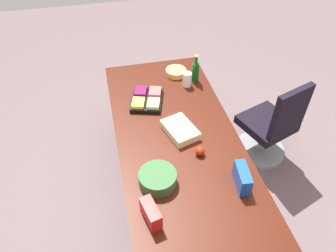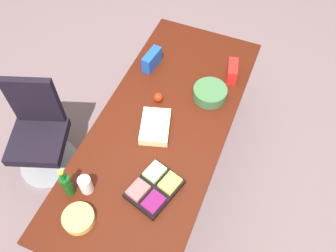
{
  "view_description": "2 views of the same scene",
  "coord_description": "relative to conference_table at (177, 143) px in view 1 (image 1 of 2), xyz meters",
  "views": [
    {
      "loc": [
        -1.86,
        0.51,
        2.72
      ],
      "look_at": [
        0.09,
        0.06,
        0.86
      ],
      "focal_mm": 34.52,
      "sensor_mm": 36.0,
      "label": 1
    },
    {
      "loc": [
        1.48,
        0.66,
        3.12
      ],
      "look_at": [
        0.0,
        0.06,
        0.82
      ],
      "focal_mm": 38.18,
      "sensor_mm": 36.0,
      "label": 2
    }
  ],
  "objects": [
    {
      "name": "ground_plane",
      "position": [
        0.0,
        0.0,
        -0.72
      ],
      "size": [
        10.0,
        10.0,
        0.0
      ],
      "primitive_type": "plane",
      "color": "#6A5759"
    },
    {
      "name": "conference_table",
      "position": [
        0.0,
        0.0,
        0.0
      ],
      "size": [
        2.42,
        1.02,
        0.79
      ],
      "color": "#3F1408",
      "rests_on": "ground"
    },
    {
      "name": "office_chair",
      "position": [
        0.29,
        -1.08,
        -0.34
      ],
      "size": [
        0.61,
        0.61,
        1.0
      ],
      "color": "gray",
      "rests_on": "ground"
    },
    {
      "name": "chip_bowl",
      "position": [
        0.92,
        -0.21,
        0.1
      ],
      "size": [
        0.23,
        0.23,
        0.06
      ],
      "primitive_type": "cylinder",
      "rotation": [
        0.0,
        0.0,
        0.06
      ],
      "color": "#E0AB54",
      "rests_on": "conference_table"
    },
    {
      "name": "sheet_cake",
      "position": [
        0.05,
        -0.03,
        0.11
      ],
      "size": [
        0.37,
        0.3,
        0.07
      ],
      "primitive_type": "cube",
      "rotation": [
        0.0,
        0.0,
        0.29
      ],
      "color": "beige",
      "rests_on": "conference_table"
    },
    {
      "name": "chip_bag_red",
      "position": [
        -0.71,
        0.36,
        0.14
      ],
      "size": [
        0.21,
        0.12,
        0.14
      ],
      "primitive_type": "cube",
      "rotation": [
        0.0,
        0.0,
        0.23
      ],
      "color": "red",
      "rests_on": "conference_table"
    },
    {
      "name": "chip_bag_blue",
      "position": [
        -0.57,
        -0.33,
        0.15
      ],
      "size": [
        0.23,
        0.11,
        0.15
      ],
      "primitive_type": "cube",
      "rotation": [
        0.0,
        0.0,
        -0.12
      ],
      "color": "#184AB7",
      "rests_on": "conference_table"
    },
    {
      "name": "mayo_jar",
      "position": [
        0.7,
        -0.27,
        0.14
      ],
      "size": [
        0.1,
        0.1,
        0.15
      ],
      "primitive_type": "cylinder",
      "rotation": [
        0.0,
        0.0,
        0.09
      ],
      "color": "white",
      "rests_on": "conference_table"
    },
    {
      "name": "fruit_platter",
      "position": [
        0.53,
        0.17,
        0.1
      ],
      "size": [
        0.42,
        0.37,
        0.07
      ],
      "color": "black",
      "rests_on": "conference_table"
    },
    {
      "name": "wine_bottle",
      "position": [
        0.76,
        -0.37,
        0.19
      ],
      "size": [
        0.08,
        0.08,
        0.3
      ],
      "color": "#0D4D15",
      "rests_on": "conference_table"
    },
    {
      "name": "salad_bowl",
      "position": [
        -0.43,
        0.26,
        0.12
      ],
      "size": [
        0.34,
        0.34,
        0.1
      ],
      "primitive_type": "cylinder",
      "rotation": [
        0.0,
        0.0,
        -0.24
      ],
      "color": "#386539",
      "rests_on": "conference_table"
    },
    {
      "name": "apple_red",
      "position": [
        -0.23,
        -0.13,
        0.11
      ],
      "size": [
        0.08,
        0.08,
        0.08
      ],
      "primitive_type": "sphere",
      "rotation": [
        0.0,
        0.0,
        -0.05
      ],
      "color": "red",
      "rests_on": "conference_table"
    }
  ]
}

